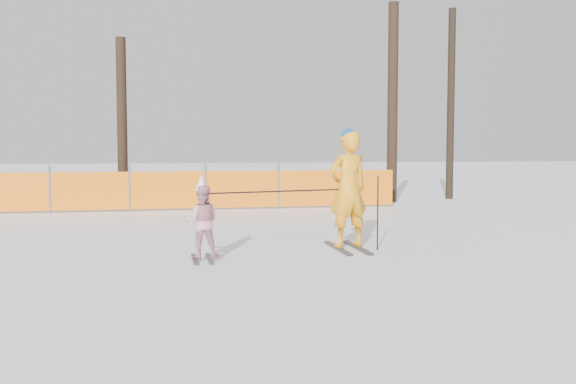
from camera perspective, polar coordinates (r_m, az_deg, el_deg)
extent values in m
plane|color=white|center=(9.58, 0.59, -6.18)|extent=(120.00, 120.00, 0.00)
cube|color=black|center=(10.72, 4.45, -5.00)|extent=(0.09, 1.43, 0.04)
cube|color=black|center=(10.82, 6.19, -4.93)|extent=(0.09, 1.43, 0.04)
imported|color=#FF9E15|center=(10.66, 5.36, 0.24)|extent=(0.79, 0.61, 1.92)
sphere|color=#19498A|center=(10.64, 5.39, 4.99)|extent=(0.25, 0.25, 0.25)
cube|color=black|center=(9.77, -8.29, -5.94)|extent=(0.09, 0.90, 0.03)
cube|color=black|center=(9.78, -7.00, -5.91)|extent=(0.09, 0.90, 0.03)
imported|color=pink|center=(9.69, -7.68, -2.63)|extent=(0.57, 0.47, 1.10)
cone|color=white|center=(9.64, -7.71, 0.84)|extent=(0.19, 0.19, 0.24)
cylinder|color=black|center=(10.64, 7.98, -1.89)|extent=(0.02, 0.02, 1.22)
cylinder|color=black|center=(10.09, -0.85, 0.06)|extent=(2.21, 0.54, 0.02)
cylinder|color=#595960|center=(17.62, -20.42, 0.27)|extent=(0.06, 0.06, 1.25)
cylinder|color=#595960|center=(17.42, -13.90, 0.36)|extent=(0.06, 0.06, 1.25)
cylinder|color=#595960|center=(17.44, -7.33, 0.45)|extent=(0.06, 0.06, 1.25)
cylinder|color=#595960|center=(17.70, -0.85, 0.54)|extent=(0.06, 0.06, 1.25)
cylinder|color=#595960|center=(18.17, 5.36, 0.61)|extent=(0.06, 0.06, 1.25)
cube|color=orange|center=(17.44, -15.02, 0.10)|extent=(15.32, 0.02, 1.00)
cylinder|color=black|center=(20.21, 9.28, 7.82)|extent=(0.32, 0.32, 6.12)
cylinder|color=black|center=(21.77, 14.27, 7.56)|extent=(0.24, 0.24, 6.18)
cylinder|color=black|center=(19.41, -14.54, 6.06)|extent=(0.29, 0.29, 4.87)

